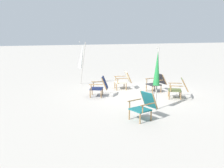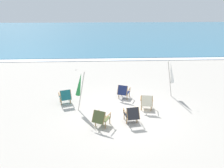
{
  "view_description": "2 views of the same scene",
  "coord_description": "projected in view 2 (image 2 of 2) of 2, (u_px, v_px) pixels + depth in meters",
  "views": [
    {
      "loc": [
        -9.75,
        4.38,
        2.56
      ],
      "look_at": [
        -0.07,
        1.24,
        0.51
      ],
      "focal_mm": 42.0,
      "sensor_mm": 36.0,
      "label": 1
    },
    {
      "loc": [
        -1.09,
        -9.18,
        4.91
      ],
      "look_at": [
        -0.53,
        2.2,
        0.67
      ],
      "focal_mm": 35.0,
      "sensor_mm": 36.0,
      "label": 2
    }
  ],
  "objects": [
    {
      "name": "beach_chair_far_center",
      "position": [
        101.0,
        118.0,
        9.08
      ],
      "size": [
        0.85,
        0.92,
        0.79
      ],
      "color": "#515B33",
      "rests_on": "ground"
    },
    {
      "name": "beach_chair_back_right",
      "position": [
        147.0,
        102.0,
        10.54
      ],
      "size": [
        0.68,
        0.8,
        0.8
      ],
      "color": "beige",
      "rests_on": "ground"
    },
    {
      "name": "beach_chair_back_left",
      "position": [
        65.0,
        96.0,
        11.18
      ],
      "size": [
        0.77,
        0.85,
        0.81
      ],
      "color": "#196066",
      "rests_on": "ground"
    },
    {
      "name": "beach_chair_front_left",
      "position": [
        132.0,
        114.0,
        9.39
      ],
      "size": [
        0.68,
        0.83,
        0.78
      ],
      "color": "#28282D",
      "rests_on": "ground"
    },
    {
      "name": "surf_band",
      "position": [
        113.0,
        59.0,
        20.12
      ],
      "size": [
        80.0,
        1.1,
        0.06
      ],
      "primitive_type": "cube",
      "color": "white",
      "rests_on": "ground"
    },
    {
      "name": "umbrella_furled_green",
      "position": [
        80.0,
        85.0,
        10.11
      ],
      "size": [
        0.56,
        0.45,
        2.08
      ],
      "color": "#B7B2A8",
      "rests_on": "ground"
    },
    {
      "name": "ground_plane",
      "position": [
        125.0,
        113.0,
        10.35
      ],
      "size": [
        80.0,
        80.0,
        0.0
      ],
      "primitive_type": "plane",
      "color": "#B2AAA0"
    },
    {
      "name": "sea",
      "position": [
        107.0,
        32.0,
        39.12
      ],
      "size": [
        80.0,
        40.0,
        0.1
      ],
      "primitive_type": "cube",
      "color": "teal",
      "rests_on": "ground"
    },
    {
      "name": "umbrella_furled_white",
      "position": [
        171.0,
        73.0,
        11.76
      ],
      "size": [
        0.56,
        0.4,
        2.08
      ],
      "color": "#B7B2A8",
      "rests_on": "ground"
    },
    {
      "name": "beach_chair_mid_center",
      "position": [
        123.0,
        91.0,
        11.78
      ],
      "size": [
        0.8,
        0.86,
        0.81
      ],
      "color": "#19234C",
      "rests_on": "ground"
    }
  ]
}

